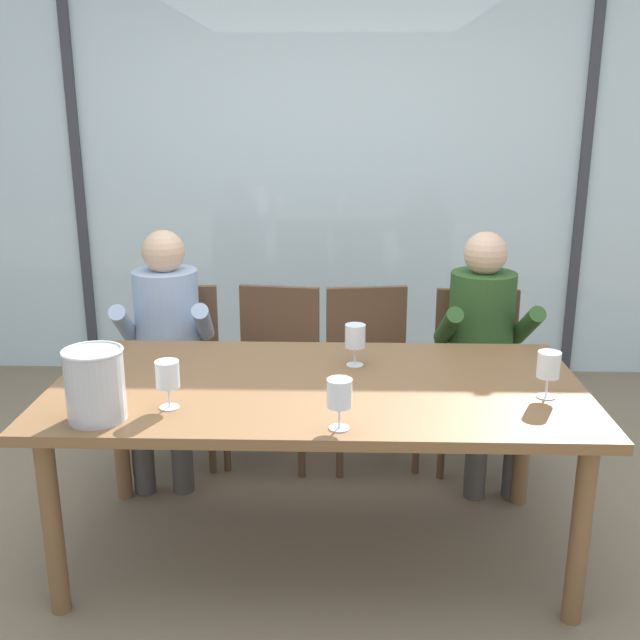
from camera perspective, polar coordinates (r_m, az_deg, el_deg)
name	(u,v)px	position (r m, az deg, el deg)	size (l,w,h in m)	color
ground	(324,443)	(4.04, 0.27, -9.49)	(14.00, 14.00, 0.00)	#847056
window_glass_panel	(328,179)	(4.84, 0.65, 10.85)	(7.23, 0.03, 2.60)	silver
window_mullion_left	(79,179)	(5.12, -18.22, 10.35)	(0.06, 0.06, 2.60)	#38383D
window_mullion_right	(583,181)	(5.06, 19.71, 10.16)	(0.06, 0.06, 2.60)	#38383D
hillside_vineyard	(334,199)	(8.77, 1.11, 9.40)	(13.23, 2.40, 1.41)	#568942
dining_table	(317,400)	(2.86, -0.21, -6.25)	(2.03, 1.01, 0.73)	brown
chair_near_curtain	(177,359)	(3.87, -11.06, -3.03)	(0.48, 0.48, 0.86)	brown
chair_left_of_center	(276,360)	(3.80, -3.46, -3.09)	(0.50, 0.50, 0.86)	brown
chair_center	(369,361)	(3.79, 3.85, -3.16)	(0.50, 0.50, 0.86)	brown
chair_right_of_center	(477,364)	(3.82, 12.09, -3.32)	(0.46, 0.46, 0.86)	brown
person_pale_blue_shirt	(166,336)	(3.69, -11.87, -1.20)	(0.49, 0.63, 1.18)	#9EB2D1
person_olive_shirt	(484,339)	(3.66, 12.63, -1.41)	(0.48, 0.63, 1.18)	#2D5123
ice_bucket_primary	(95,384)	(2.58, -17.07, -4.75)	(0.21, 0.21, 0.25)	#B7B7BC
wine_glass_by_left_taster	(339,395)	(2.40, 1.52, -5.88)	(0.08, 0.08, 0.17)	silver
wine_glass_near_bucket	(355,337)	(2.98, 2.75, -1.31)	(0.08, 0.08, 0.17)	silver
wine_glass_center_pour	(167,375)	(2.62, -11.76, -4.22)	(0.08, 0.08, 0.17)	silver
wine_glass_by_right_taster	(549,366)	(2.78, 17.33, -3.40)	(0.08, 0.08, 0.17)	silver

